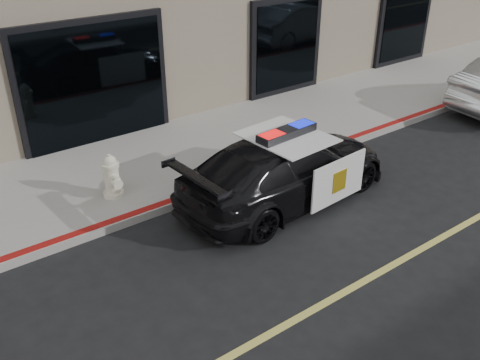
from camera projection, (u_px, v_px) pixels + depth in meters
ground at (358, 285)px, 7.96m from camera, size 120.00×120.00×0.00m
sidewalk_n at (177, 156)px, 11.63m from camera, size 60.00×3.50×0.15m
police_car at (285, 168)px, 9.88m from camera, size 2.44×4.67×1.45m
fire_hydrant at (112, 177)px, 9.79m from camera, size 0.38×0.53×0.85m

